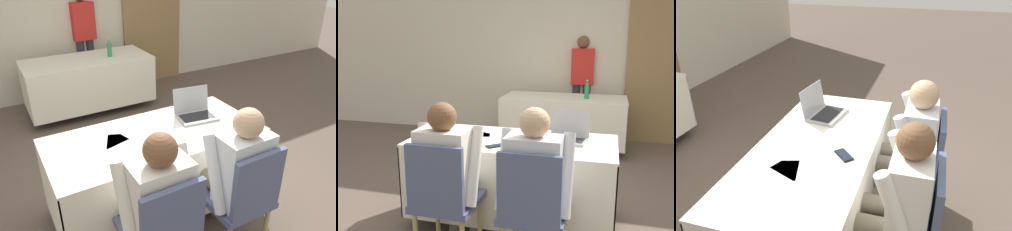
% 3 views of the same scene
% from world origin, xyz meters
% --- Properties ---
extents(ground_plane, '(24.00, 24.00, 0.00)m').
position_xyz_m(ground_plane, '(0.00, 0.00, 0.00)').
color(ground_plane, brown).
extents(wall_back, '(12.00, 0.06, 2.70)m').
position_xyz_m(wall_back, '(0.00, 3.01, 1.35)').
color(wall_back, beige).
rests_on(wall_back, ground_plane).
extents(curtain_panel, '(1.03, 0.04, 2.65)m').
position_xyz_m(curtain_panel, '(1.50, 2.95, 1.33)').
color(curtain_panel, olive).
rests_on(curtain_panel, ground_plane).
extents(conference_table_near, '(1.71, 0.78, 0.75)m').
position_xyz_m(conference_table_near, '(0.00, 0.00, 0.57)').
color(conference_table_near, silver).
rests_on(conference_table_near, ground_plane).
extents(conference_table_far, '(1.71, 0.78, 0.75)m').
position_xyz_m(conference_table_far, '(0.16, 2.29, 0.57)').
color(conference_table_far, silver).
rests_on(conference_table_far, ground_plane).
extents(laptop, '(0.36, 0.31, 0.24)m').
position_xyz_m(laptop, '(0.45, 0.10, 0.79)').
color(laptop, '#99999E').
rests_on(laptop, conference_table_near).
extents(cell_phone, '(0.15, 0.15, 0.01)m').
position_xyz_m(cell_phone, '(-0.08, -0.22, 0.75)').
color(cell_phone, black).
rests_on(cell_phone, conference_table_near).
extents(paper_beside_laptop, '(0.28, 0.34, 0.00)m').
position_xyz_m(paper_beside_laptop, '(-0.35, 0.14, 0.75)').
color(paper_beside_laptop, white).
rests_on(paper_beside_laptop, conference_table_near).
extents(paper_centre_table, '(0.31, 0.35, 0.00)m').
position_xyz_m(paper_centre_table, '(-0.29, 0.00, 0.75)').
color(paper_centre_table, white).
rests_on(paper_centre_table, conference_table_near).
extents(paper_left_edge, '(0.26, 0.33, 0.00)m').
position_xyz_m(paper_left_edge, '(0.12, 0.03, 0.75)').
color(paper_left_edge, white).
rests_on(paper_left_edge, conference_table_near).
extents(water_bottle, '(0.06, 0.06, 0.26)m').
position_xyz_m(water_bottle, '(0.47, 2.24, 0.86)').
color(water_bottle, '#288456').
rests_on(water_bottle, conference_table_far).
extents(chair_near_left, '(0.44, 0.44, 0.91)m').
position_xyz_m(chair_near_left, '(-0.32, -0.70, 0.50)').
color(chair_near_left, tan).
rests_on(chair_near_left, ground_plane).
extents(chair_near_right, '(0.44, 0.44, 0.91)m').
position_xyz_m(chair_near_right, '(0.32, -0.70, 0.50)').
color(chair_near_right, tan).
rests_on(chair_near_right, ground_plane).
extents(person_checkered_shirt, '(0.50, 0.52, 1.17)m').
position_xyz_m(person_checkered_shirt, '(-0.32, -0.59, 0.66)').
color(person_checkered_shirt, '#665B4C').
rests_on(person_checkered_shirt, ground_plane).
extents(person_white_shirt, '(0.50, 0.52, 1.17)m').
position_xyz_m(person_white_shirt, '(0.32, -0.59, 0.66)').
color(person_white_shirt, '#665B4C').
rests_on(person_white_shirt, ground_plane).
extents(person_red_shirt, '(0.36, 0.23, 1.59)m').
position_xyz_m(person_red_shirt, '(0.34, 2.98, 0.91)').
color(person_red_shirt, '#33333D').
rests_on(person_red_shirt, ground_plane).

